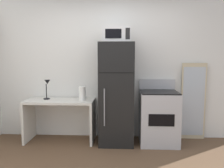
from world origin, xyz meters
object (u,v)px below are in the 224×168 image
(desk, at_px, (60,112))
(leaning_mirror, at_px, (193,101))
(paper_towel_roll, at_px, (82,94))
(refrigerator, at_px, (117,94))
(oven_range, at_px, (159,117))
(desk_lamp, at_px, (47,86))
(microwave, at_px, (117,35))

(desk, xyz_separation_m, leaning_mirror, (2.40, 0.23, 0.17))
(paper_towel_roll, relative_size, refrigerator, 0.14)
(paper_towel_roll, bearing_deg, desk, 176.80)
(paper_towel_roll, relative_size, oven_range, 0.22)
(desk_lamp, xyz_separation_m, leaning_mirror, (2.64, 0.20, -0.29))
(desk_lamp, xyz_separation_m, refrigerator, (1.24, -0.06, -0.12))
(desk, distance_m, leaning_mirror, 2.42)
(oven_range, xyz_separation_m, leaning_mirror, (0.66, 0.26, 0.23))
(refrigerator, xyz_separation_m, leaning_mirror, (1.39, 0.26, -0.17))
(microwave, bearing_deg, leaning_mirror, 11.42)
(refrigerator, relative_size, leaning_mirror, 1.25)
(refrigerator, relative_size, microwave, 3.80)
(desk, bearing_deg, paper_towel_roll, -3.20)
(oven_range, bearing_deg, paper_towel_roll, 179.94)
(desk, xyz_separation_m, oven_range, (1.74, -0.02, -0.06))
(desk, distance_m, microwave, 1.69)
(oven_range, bearing_deg, microwave, -177.97)
(paper_towel_roll, distance_m, leaning_mirror, 2.02)
(paper_towel_roll, bearing_deg, microwave, -2.62)
(desk_lamp, relative_size, refrigerator, 0.20)
(paper_towel_roll, xyz_separation_m, microwave, (0.60, -0.03, 1.01))
(microwave, height_order, leaning_mirror, microwave)
(paper_towel_roll, distance_m, oven_range, 1.39)
(leaning_mirror, bearing_deg, desk, -174.50)
(desk_lamp, xyz_separation_m, microwave, (1.24, -0.09, 0.89))
(refrigerator, bearing_deg, paper_towel_roll, 179.40)
(desk_lamp, distance_m, microwave, 1.53)
(desk_lamp, relative_size, microwave, 0.77)
(oven_range, bearing_deg, leaning_mirror, 21.14)
(desk, relative_size, desk_lamp, 3.42)
(desk, height_order, refrigerator, refrigerator)
(microwave, bearing_deg, paper_towel_roll, 177.38)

